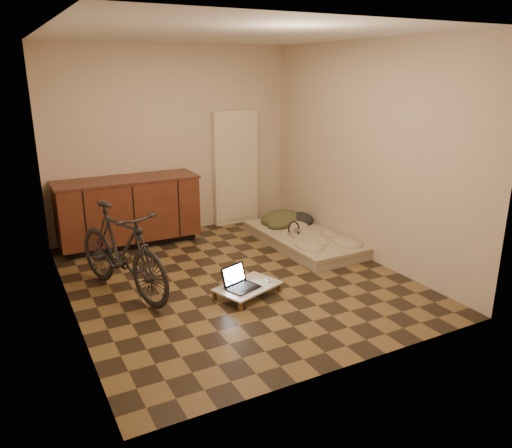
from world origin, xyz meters
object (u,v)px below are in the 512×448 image
lap_desk (248,287)px  laptop (240,283)px  bicycle (121,246)px  futon (303,239)px

lap_desk → laptop: bearing=157.1°
bicycle → futon: 2.57m
bicycle → lap_desk: bicycle is taller
bicycle → futon: bearing=-9.6°
bicycle → laptop: size_ratio=4.15×
bicycle → laptop: (1.04, -0.66, -0.37)m
bicycle → lap_desk: 1.37m
lap_desk → laptop: (-0.09, 0.00, 0.06)m
futon → lap_desk: size_ratio=2.39×
futon → laptop: 1.80m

